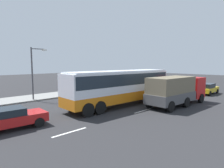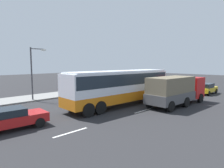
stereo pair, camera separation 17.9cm
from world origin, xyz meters
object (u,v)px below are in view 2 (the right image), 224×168
Objects in this scene: cargo_truck at (176,89)px; pedestrian_at_crossing at (91,83)px; car_yellow_taxi at (206,88)px; coach_bus at (120,84)px; street_lamp at (33,69)px; car_red_compact at (10,118)px; pedestrian_near_curb at (78,86)px.

pedestrian_at_crossing is at bearing 89.92° from cargo_truck.
cargo_truck is 9.48m from car_yellow_taxi.
coach_bus is 9.83m from street_lamp.
coach_bus is 6.88× the size of pedestrian_at_crossing.
pedestrian_at_crossing is at bearing 37.86° from car_red_compact.
car_yellow_taxi is at bearing -33.32° from street_lamp.
cargo_truck is (4.00, -3.84, -0.55)m from coach_bus.
car_red_compact is at bearing -97.59° from pedestrian_near_curb.
cargo_truck is at bearing -54.59° from street_lamp.
cargo_truck is at bearing -31.96° from pedestrian_near_curb.
car_red_compact is 14.09m from pedestrian_near_curb.
coach_bus is at bearing -52.41° from pedestrian_near_curb.
street_lamp is at bearing 6.23° from pedestrian_at_crossing.
car_red_compact is at bearing -122.81° from street_lamp.
car_yellow_taxi is at bearing -11.29° from coach_bus.
car_yellow_taxi is 16.21m from pedestrian_at_crossing.
car_yellow_taxi is at bearing 5.22° from cargo_truck.
cargo_truck is 4.47× the size of pedestrian_at_crossing.
pedestrian_near_curb is (-12.21, 12.21, 0.36)m from car_yellow_taxi.
pedestrian_near_curb is (1.23, 8.73, -1.00)m from coach_bus.
pedestrian_at_crossing is at bearing 122.59° from car_yellow_taxi.
car_red_compact is (-23.49, 3.77, -0.03)m from car_yellow_taxi.
pedestrian_at_crossing is at bearing 68.19° from coach_bus.
car_red_compact is 0.76× the size of street_lamp.
car_yellow_taxi is 2.45× the size of pedestrian_near_curb.
street_lamp is (-5.99, -0.24, 2.37)m from pedestrian_near_curb.
pedestrian_at_crossing is (4.77, 10.21, -0.97)m from coach_bus.
pedestrian_near_curb is at bearing 2.29° from street_lamp.
coach_bus is 2.10× the size of street_lamp.
coach_bus is at bearing 165.74° from car_yellow_taxi.
pedestrian_at_crossing is at bearing 68.36° from pedestrian_near_curb.
coach_bus is 5.57m from cargo_truck.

